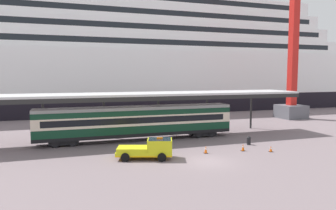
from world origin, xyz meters
name	(u,v)px	position (x,y,z in m)	size (l,w,h in m)	color
ground_plane	(208,162)	(0.00, 0.00, 0.00)	(400.00, 400.00, 0.00)	slate
cruise_ship	(62,58)	(-12.34, 49.43, 11.70)	(139.60, 30.17, 35.58)	black
platform_canopy	(136,95)	(-3.94, 11.74, 5.43)	(42.89, 6.10, 5.68)	silver
train_carriage	(137,121)	(-3.94, 11.31, 2.31)	(23.48, 2.81, 4.11)	black
service_truck	(150,148)	(-4.74, 2.66, 0.99)	(5.57, 3.51, 2.02)	yellow
traffic_cone_near	(243,147)	(5.23, 2.54, 0.38)	(0.36, 0.36, 0.77)	black
traffic_cone_mid	(206,150)	(1.14, 2.86, 0.39)	(0.36, 0.36, 0.78)	black
traffic_cone_far	(271,149)	(7.74, 1.31, 0.29)	(0.36, 0.36, 0.60)	black
dockside_crane	(297,17)	(27.75, 21.76, 18.18)	(12.18, 4.40, 60.06)	#595960
quay_bollard	(249,140)	(7.46, 4.93, 0.52)	(0.48, 0.48, 0.96)	black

